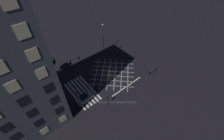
% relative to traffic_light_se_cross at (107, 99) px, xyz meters
% --- Properties ---
extents(ground_plane, '(200.00, 200.00, 0.00)m').
position_rel_traffic_light_se_cross_xyz_m(ground_plane, '(-7.18, 7.40, -2.35)').
color(ground_plane, black).
extents(road_markings, '(14.99, 19.74, 0.01)m').
position_rel_traffic_light_se_cross_xyz_m(road_markings, '(-6.84, 1.94, -2.35)').
color(road_markings, silver).
rests_on(road_markings, ground_plane).
extents(traffic_light_se_cross, '(0.36, 0.39, 3.28)m').
position_rel_traffic_light_se_cross_xyz_m(traffic_light_se_cross, '(0.00, 0.00, 0.00)').
color(traffic_light_se_cross, '#2D2D30').
rests_on(traffic_light_se_cross, ground_plane).
extents(traffic_light_sw_cross, '(0.36, 2.82, 4.15)m').
position_rel_traffic_light_se_cross_xyz_m(traffic_light_sw_cross, '(-14.89, 0.87, 0.72)').
color(traffic_light_sw_cross, '#2D2D30').
rests_on(traffic_light_sw_cross, ground_plane).
extents(traffic_light_ne_cross, '(0.36, 3.05, 4.11)m').
position_rel_traffic_light_se_cross_xyz_m(traffic_light_ne_cross, '(0.33, 13.81, 0.70)').
color(traffic_light_ne_cross, '#2D2D30').
rests_on(traffic_light_ne_cross, ground_plane).
extents(traffic_light_sw_main, '(0.39, 0.36, 4.38)m').
position_rel_traffic_light_se_cross_xyz_m(traffic_light_sw_main, '(-14.37, -0.83, 0.77)').
color(traffic_light_sw_main, '#2D2D30').
rests_on(traffic_light_sw_main, ground_plane).
extents(traffic_light_median_south, '(0.36, 0.39, 3.58)m').
position_rel_traffic_light_se_cross_xyz_m(traffic_light_median_south, '(-7.20, -0.02, 0.22)').
color(traffic_light_median_south, '#2D2D30').
rests_on(traffic_light_median_south, ground_plane).
extents(traffic_light_median_north, '(0.36, 2.48, 3.87)m').
position_rel_traffic_light_se_cross_xyz_m(traffic_light_median_north, '(-7.60, 13.45, 0.49)').
color(traffic_light_median_north, '#2D2D30').
rests_on(traffic_light_median_north, ground_plane).
extents(traffic_light_nw_cross, '(0.36, 0.39, 3.78)m').
position_rel_traffic_light_se_cross_xyz_m(traffic_light_nw_cross, '(-14.52, 15.36, 0.35)').
color(traffic_light_nw_cross, '#2D2D30').
rests_on(traffic_light_nw_cross, ground_plane).
extents(street_lamp_east, '(0.46, 0.46, 9.73)m').
position_rel_traffic_light_se_cross_xyz_m(street_lamp_east, '(-16.62, 11.84, 4.01)').
color(street_lamp_east, '#2D2D30').
rests_on(street_lamp_east, ground_plane).
extents(street_lamp_west, '(0.44, 0.44, 8.04)m').
position_rel_traffic_light_se_cross_xyz_m(street_lamp_west, '(-3.61, -5.04, 2.91)').
color(street_lamp_west, '#2D2D30').
rests_on(street_lamp_west, ground_plane).
extents(street_tree_near, '(2.52, 2.52, 5.44)m').
position_rel_traffic_light_se_cross_xyz_m(street_tree_near, '(-17.66, -4.79, 1.79)').
color(street_tree_near, '#38281C').
rests_on(street_tree_near, ground_plane).
extents(waiting_car, '(1.83, 4.39, 1.27)m').
position_rel_traffic_light_se_cross_xyz_m(waiting_car, '(-4.68, -3.08, -1.75)').
color(waiting_car, '#B7BABC').
rests_on(waiting_car, ground_plane).
extents(pedestrian_railing, '(7.11, 8.47, 1.05)m').
position_rel_traffic_light_se_cross_xyz_m(pedestrian_railing, '(0.51, 0.95, -1.68)').
color(pedestrian_railing, '#9EA0A5').
rests_on(pedestrian_railing, ground_plane).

